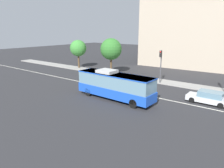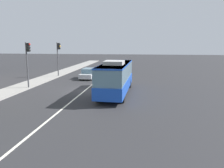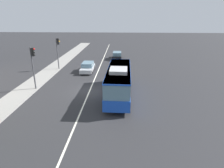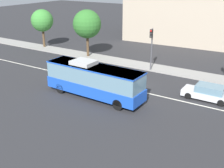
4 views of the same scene
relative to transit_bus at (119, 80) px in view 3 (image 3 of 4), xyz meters
The scene contains 8 objects.
ground_plane 4.16m from the transit_bus, 70.08° to the left, with size 160.00×160.00×0.00m, color #28282B.
sidewalk_kerb 11.55m from the transit_bus, 83.57° to the left, with size 80.00×2.84×0.14m, color gray.
lane_centre_line 4.16m from the transit_bus, 70.08° to the left, with size 76.00×0.16×0.01m, color silver.
transit_bus is the anchor object (origin of this frame).
sedan_black 19.10m from the transit_bus, ahead, with size 4.51×1.84×1.46m.
sedan_silver 10.82m from the transit_bus, 28.60° to the left, with size 4.51×1.84×1.46m.
traffic_light_near_corner 14.54m from the transit_bus, 44.06° to the left, with size 0.34×0.62×5.20m.
traffic_light_mid_block 10.27m from the transit_bus, 82.89° to the left, with size 0.32×0.62×5.20m.
Camera 3 is at (-21.33, -3.75, 8.67)m, focal length 30.53 mm.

